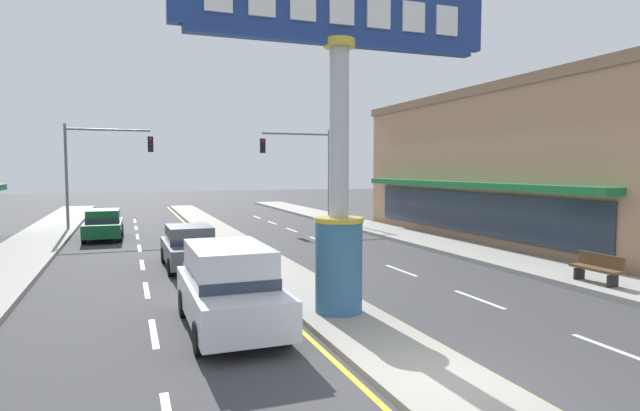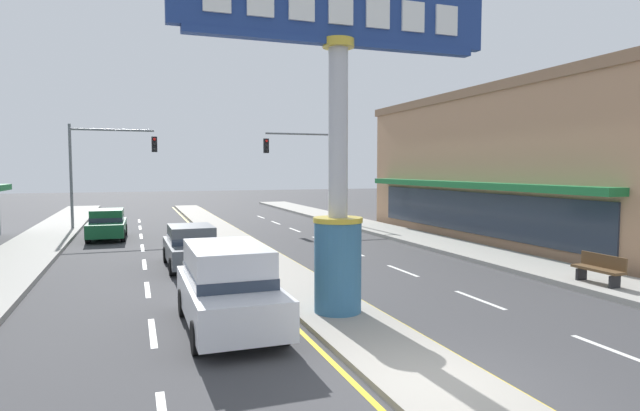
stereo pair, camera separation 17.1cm
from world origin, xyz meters
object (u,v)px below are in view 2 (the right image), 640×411
at_px(street_bench, 599,268).
at_px(storefront_right, 544,166).
at_px(sedan_near_left_lane, 107,224).
at_px(district_sign, 338,133).
at_px(traffic_light_left_side, 103,158).
at_px(traffic_light_right_side, 308,159).
at_px(suv_far_right_lane, 228,286).
at_px(sedan_near_right_lane, 192,246).

bearing_deg(street_bench, storefront_right, 54.82).
bearing_deg(storefront_right, sedan_near_left_lane, 161.02).
xyz_separation_m(district_sign, street_bench, (8.49, 0.09, -3.85)).
height_order(traffic_light_left_side, traffic_light_right_side, same).
bearing_deg(district_sign, suv_far_right_lane, 179.60).
xyz_separation_m(district_sign, traffic_light_right_side, (6.26, 21.17, -0.25)).
bearing_deg(suv_far_right_lane, street_bench, 0.36).
bearing_deg(district_sign, traffic_light_right_side, 73.53).
bearing_deg(storefront_right, traffic_light_right_side, 129.31).
bearing_deg(suv_far_right_lane, sedan_near_left_lane, 100.79).
distance_m(storefront_right, sedan_near_right_lane, 18.47).
bearing_deg(traffic_light_right_side, traffic_light_left_side, 178.72).
distance_m(storefront_right, sedan_near_left_lane, 22.84).
bearing_deg(sedan_near_left_lane, traffic_light_left_side, 93.97).
bearing_deg(traffic_light_right_side, sedan_near_right_lane, -124.02).
relative_size(suv_far_right_lane, street_bench, 2.88).
distance_m(district_sign, sedan_near_left_lane, 18.69).
distance_m(district_sign, traffic_light_left_side, 22.34).
distance_m(traffic_light_right_side, street_bench, 21.50).
relative_size(traffic_light_left_side, street_bench, 3.88).
height_order(traffic_light_left_side, sedan_near_right_lane, traffic_light_left_side).
height_order(storefront_right, suv_far_right_lane, storefront_right).
bearing_deg(sedan_near_left_lane, district_sign, -70.98).
bearing_deg(traffic_light_left_side, street_bench, -55.38).
xyz_separation_m(traffic_light_right_side, sedan_near_left_lane, (-12.23, -3.85, -3.46)).
relative_size(district_sign, sedan_near_right_lane, 1.86).
bearing_deg(traffic_light_left_side, suv_far_right_lane, -80.50).
xyz_separation_m(district_sign, sedan_near_left_lane, (-5.97, 17.32, -3.71)).
relative_size(traffic_light_left_side, sedan_near_right_lane, 1.43).
bearing_deg(traffic_light_left_side, traffic_light_right_side, -1.28).
relative_size(traffic_light_right_side, street_bench, 3.88).
relative_size(storefront_right, sedan_near_right_lane, 4.87).
bearing_deg(traffic_light_right_side, district_sign, -106.47).
bearing_deg(sedan_near_right_lane, storefront_right, 6.35).
distance_m(traffic_light_right_side, sedan_near_right_lane, 16.33).
relative_size(storefront_right, suv_far_right_lane, 4.58).
distance_m(storefront_right, street_bench, 12.47).
xyz_separation_m(sedan_near_right_lane, suv_far_right_lane, (0.00, -7.92, 0.20)).
height_order(district_sign, traffic_light_right_side, district_sign).
xyz_separation_m(storefront_right, sedan_near_left_lane, (-21.41, 7.37, -3.00)).
height_order(sedan_near_left_lane, street_bench, sedan_near_left_lane).
xyz_separation_m(traffic_light_left_side, street_bench, (14.75, -21.36, -3.60)).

